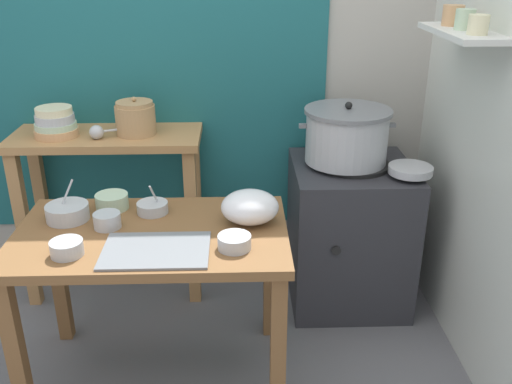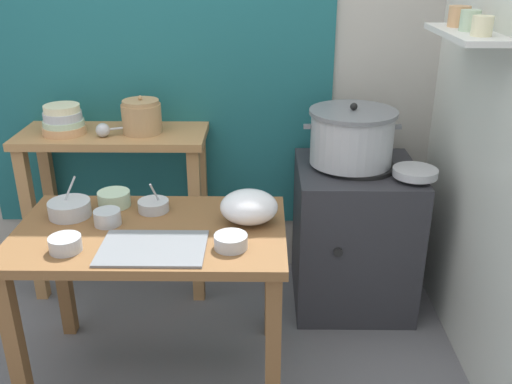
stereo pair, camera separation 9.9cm
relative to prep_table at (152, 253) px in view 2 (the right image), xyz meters
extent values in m
cube|color=#B2ADA3|center=(0.13, 1.00, 0.69)|extent=(4.40, 0.10, 2.60)
cube|color=#1E6066|center=(-0.12, 0.94, 0.74)|extent=(1.90, 0.02, 2.10)
cube|color=silver|center=(1.28, 0.30, 0.84)|extent=(0.20, 0.56, 0.02)
cylinder|color=beige|center=(1.28, 0.16, 0.89)|extent=(0.08, 0.08, 0.07)
cylinder|color=#B7D1AD|center=(1.28, 0.30, 0.89)|extent=(0.08, 0.08, 0.08)
cylinder|color=tan|center=(1.28, 0.43, 0.90)|extent=(0.09, 0.09, 0.08)
cube|color=brown|center=(0.00, 0.00, 0.09)|extent=(1.10, 0.66, 0.04)
cube|color=brown|center=(-0.50, -0.28, -0.27)|extent=(0.06, 0.06, 0.68)
cube|color=brown|center=(0.50, -0.28, -0.27)|extent=(0.06, 0.06, 0.68)
cube|color=brown|center=(-0.50, 0.28, -0.27)|extent=(0.06, 0.06, 0.68)
cube|color=brown|center=(0.50, 0.28, -0.27)|extent=(0.06, 0.06, 0.68)
cube|color=#B27F4C|center=(-0.32, 0.73, 0.27)|extent=(0.96, 0.40, 0.04)
cube|color=#B27F4C|center=(-0.75, 0.58, -0.18)|extent=(0.06, 0.06, 0.86)
cube|color=#B27F4C|center=(0.11, 0.58, -0.18)|extent=(0.06, 0.06, 0.86)
cube|color=#B27F4C|center=(-0.75, 0.88, -0.18)|extent=(0.06, 0.06, 0.86)
cube|color=#B27F4C|center=(0.11, 0.88, -0.18)|extent=(0.06, 0.06, 0.86)
cube|color=#2D2D33|center=(0.93, 0.60, -0.23)|extent=(0.60, 0.60, 0.76)
cylinder|color=black|center=(0.93, 0.60, 0.16)|extent=(0.36, 0.36, 0.02)
cylinder|color=black|center=(0.81, 0.30, -0.16)|extent=(0.04, 0.02, 0.04)
cylinder|color=#B7BABF|center=(0.89, 0.62, 0.30)|extent=(0.40, 0.40, 0.25)
cylinder|color=slate|center=(0.89, 0.62, 0.43)|extent=(0.43, 0.43, 0.02)
sphere|color=black|center=(0.89, 0.62, 0.46)|extent=(0.04, 0.04, 0.04)
cube|color=slate|center=(0.67, 0.62, 0.36)|extent=(0.04, 0.02, 0.02)
cube|color=slate|center=(1.11, 0.62, 0.36)|extent=(0.04, 0.02, 0.02)
cylinder|color=tan|center=(-0.16, 0.73, 0.36)|extent=(0.20, 0.20, 0.15)
cylinder|color=tan|center=(-0.16, 0.73, 0.45)|extent=(0.18, 0.18, 0.02)
sphere|color=tan|center=(-0.16, 0.73, 0.47)|extent=(0.02, 0.02, 0.02)
cylinder|color=tan|center=(-0.55, 0.71, 0.31)|extent=(0.22, 0.22, 0.04)
cylinder|color=#B7D1AD|center=(-0.55, 0.71, 0.35)|extent=(0.20, 0.20, 0.03)
cylinder|color=#B7BABF|center=(-0.55, 0.71, 0.38)|extent=(0.19, 0.19, 0.04)
cylinder|color=beige|center=(-0.55, 0.71, 0.42)|extent=(0.18, 0.18, 0.04)
sphere|color=#B7BABF|center=(-0.34, 0.65, 0.33)|extent=(0.07, 0.07, 0.07)
cylinder|color=#B7BABF|center=(-0.20, 0.71, 0.33)|extent=(0.21, 0.10, 0.01)
cube|color=slate|center=(0.04, -0.17, 0.12)|extent=(0.40, 0.28, 0.01)
ellipsoid|color=white|center=(0.40, 0.06, 0.18)|extent=(0.24, 0.20, 0.14)
cylinder|color=#B7BABF|center=(1.17, 0.44, 0.19)|extent=(0.21, 0.21, 0.04)
cylinder|color=#B7BABF|center=(-0.36, 0.12, 0.14)|extent=(0.18, 0.18, 0.07)
cylinder|color=#337238|center=(-0.36, 0.12, 0.17)|extent=(0.15, 0.15, 0.01)
cylinder|color=#B7BABF|center=(-0.37, 0.14, 0.19)|extent=(0.09, 0.06, 0.16)
cylinder|color=#B7BABF|center=(-0.18, 0.04, 0.14)|extent=(0.11, 0.11, 0.06)
cylinder|color=#337238|center=(-0.18, 0.04, 0.17)|extent=(0.09, 0.09, 0.01)
cylinder|color=#B7BABF|center=(0.34, -0.15, 0.14)|extent=(0.13, 0.13, 0.05)
cylinder|color=#BFB28C|center=(0.34, -0.15, 0.16)|extent=(0.11, 0.11, 0.01)
cylinder|color=#B7BABF|center=(-0.02, 0.17, 0.13)|extent=(0.13, 0.13, 0.05)
cylinder|color=brown|center=(-0.02, 0.17, 0.15)|extent=(0.11, 0.11, 0.01)
cylinder|color=#B7BABF|center=(0.00, 0.17, 0.18)|extent=(0.04, 0.09, 0.14)
cylinder|color=#B7D1AD|center=(-0.20, 0.22, 0.14)|extent=(0.14, 0.14, 0.07)
cylinder|color=maroon|center=(-0.20, 0.22, 0.17)|extent=(0.12, 0.12, 0.01)
cylinder|color=#B7BABF|center=(-0.28, -0.18, 0.14)|extent=(0.12, 0.12, 0.06)
cylinder|color=brown|center=(-0.28, -0.18, 0.16)|extent=(0.10, 0.10, 0.01)
camera|label=1|loc=(0.36, -2.04, 1.15)|focal=39.64mm
camera|label=2|loc=(0.46, -2.04, 1.15)|focal=39.64mm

